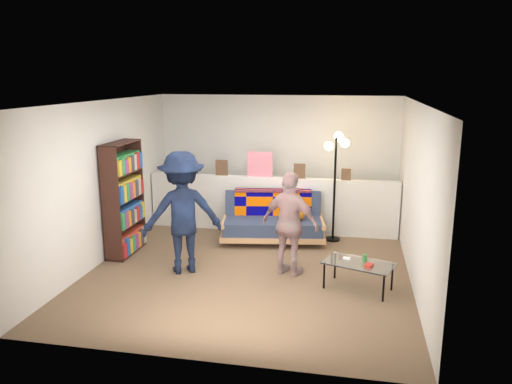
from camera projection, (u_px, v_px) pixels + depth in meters
ground at (251, 268)px, 7.32m from camera, size 5.00×5.00×0.00m
room_shell at (257, 150)px, 7.39m from camera, size 4.60×5.05×2.45m
half_wall_ledge at (271, 204)px, 8.93m from camera, size 4.45×0.15×1.00m
ledge_decor at (259, 167)px, 8.80m from camera, size 2.97×0.02×0.45m
futon_sofa at (274, 221)px, 8.43m from camera, size 1.83×1.07×0.74m
bookshelf at (124, 202)px, 7.77m from camera, size 0.29×0.88×1.77m
coffee_table at (359, 265)px, 6.50m from camera, size 0.99×0.75×0.46m
floor_lamp at (336, 165)px, 8.28m from camera, size 0.41×0.33×1.84m
person_left at (182, 213)px, 7.02m from camera, size 1.29×1.09×1.74m
person_right at (290, 224)px, 6.92m from camera, size 0.93×0.65×1.47m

